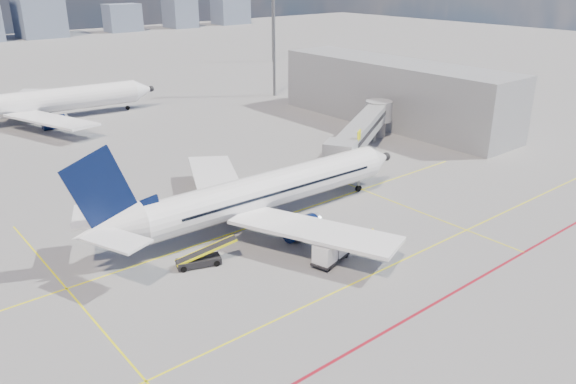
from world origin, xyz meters
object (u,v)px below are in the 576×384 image
at_px(main_aircraft, 258,194).
at_px(baggage_tug, 369,239).
at_px(belt_loader, 200,260).
at_px(second_aircraft, 35,103).
at_px(cargo_dolly, 331,250).
at_px(ramp_worker, 372,236).

distance_m(main_aircraft, baggage_tug, 11.77).
bearing_deg(belt_loader, second_aircraft, 104.34).
height_order(second_aircraft, cargo_dolly, second_aircraft).
bearing_deg(belt_loader, main_aircraft, 41.21).
bearing_deg(ramp_worker, belt_loader, 62.75).
height_order(baggage_tug, cargo_dolly, cargo_dolly).
distance_m(belt_loader, ramp_worker, 15.89).
height_order(main_aircraft, cargo_dolly, main_aircraft).
distance_m(second_aircraft, belt_loader, 59.30).
relative_size(main_aircraft, baggage_tug, 14.92).
height_order(main_aircraft, ramp_worker, main_aircraft).
height_order(main_aircraft, belt_loader, main_aircraft).
distance_m(cargo_dolly, ramp_worker, 5.42).
distance_m(main_aircraft, ramp_worker, 11.89).
bearing_deg(baggage_tug, cargo_dolly, 171.20).
height_order(second_aircraft, ramp_worker, second_aircraft).
relative_size(main_aircraft, cargo_dolly, 8.99).
xyz_separation_m(main_aircraft, belt_loader, (-8.98, -3.71, -2.66)).
bearing_deg(second_aircraft, baggage_tug, -76.73).
height_order(baggage_tug, belt_loader, belt_loader).
xyz_separation_m(second_aircraft, belt_loader, (-4.55, -59.06, -2.66)).
relative_size(belt_loader, ramp_worker, 3.48).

